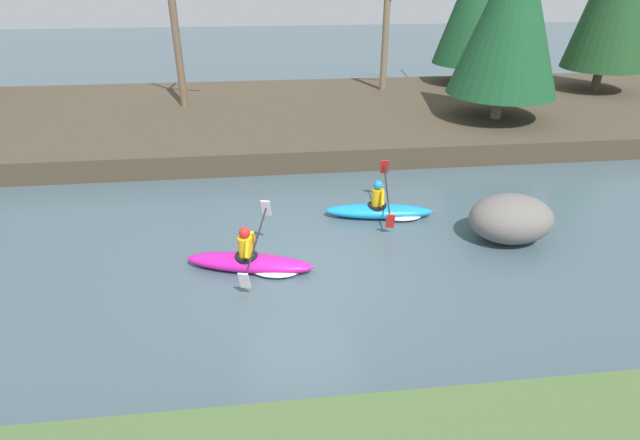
# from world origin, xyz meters

# --- Properties ---
(ground_plane) EXTENTS (90.00, 90.00, 0.00)m
(ground_plane) POSITION_xyz_m (0.00, 0.00, 0.00)
(ground_plane) COLOR #425660
(riverbank_far) EXTENTS (44.00, 10.33, 0.70)m
(riverbank_far) POSITION_xyz_m (0.00, 10.60, 0.35)
(riverbank_far) COLOR #473D2D
(riverbank_far) RESTS_ON ground
(conifer_tree_mid_left) EXTENTS (3.78, 3.78, 6.24)m
(conifer_tree_mid_left) POSITION_xyz_m (7.83, 8.30, 4.27)
(conifer_tree_mid_left) COLOR #7A664C
(conifer_tree_mid_left) RESTS_ON riverbank_far
(bare_tree_upstream) EXTENTS (3.36, 3.32, 6.07)m
(bare_tree_upstream) POSITION_xyz_m (-3.62, 11.43, 3.56)
(bare_tree_upstream) COLOR brown
(bare_tree_upstream) RESTS_ON riverbank_far
(bare_tree_mid_upstream) EXTENTS (2.78, 2.75, 4.98)m
(bare_tree_mid_upstream) POSITION_xyz_m (4.78, 13.27, 3.05)
(bare_tree_mid_upstream) COLOR #7A664C
(bare_tree_mid_upstream) RESTS_ON riverbank_far
(bare_tree_mid_downstream) EXTENTS (3.97, 3.93, 7.24)m
(bare_tree_mid_downstream) POSITION_xyz_m (8.96, 13.73, 4.11)
(bare_tree_mid_downstream) COLOR brown
(bare_tree_mid_downstream) RESTS_ON riverbank_far
(kayaker_lead) EXTENTS (2.80, 2.07, 1.20)m
(kayaker_lead) POSITION_xyz_m (2.32, 2.33, 0.20)
(kayaker_lead) COLOR #1993D6
(kayaker_lead) RESTS_ON ground
(kayaker_middle) EXTENTS (2.78, 2.04, 1.20)m
(kayaker_middle) POSITION_xyz_m (-0.92, 0.23, 0.20)
(kayaker_middle) COLOR #C61999
(kayaker_middle) RESTS_ON ground
(boulder_midstream) EXTENTS (1.93, 1.51, 1.09)m
(boulder_midstream) POSITION_xyz_m (4.95, 0.89, 0.54)
(boulder_midstream) COLOR slate
(boulder_midstream) RESTS_ON ground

